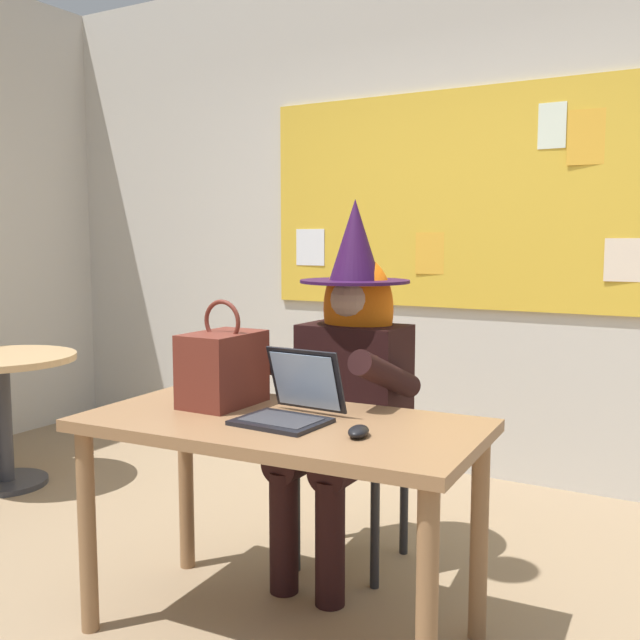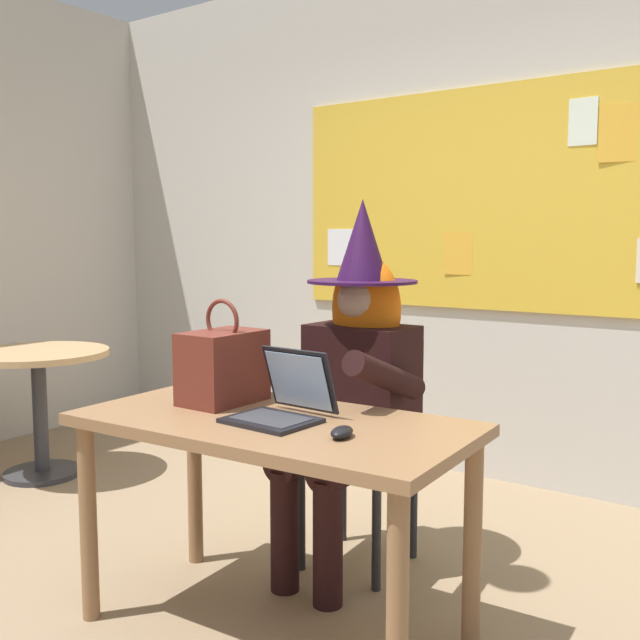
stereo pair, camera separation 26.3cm
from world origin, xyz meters
name	(u,v)px [view 2 (the right image)]	position (x,y,z in m)	size (l,w,h in m)	color
ground_plane	(251,636)	(0.00, 0.00, 0.00)	(24.00, 24.00, 0.00)	#937A5B
wall_back_bulletin	(497,211)	(0.00, 2.05, 1.49)	(5.96, 2.17, 2.95)	beige
desk_main	(273,449)	(0.04, 0.07, 0.64)	(1.35, 0.74, 0.74)	#8E6642
chair_at_desk	(368,436)	(-0.02, 0.76, 0.52)	(0.45, 0.45, 0.92)	#2D3347
person_costumed	(353,370)	(-0.01, 0.64, 0.82)	(0.59, 0.68, 1.49)	black
laptop	(282,404)	(0.08, 0.08, 0.79)	(0.29, 0.31, 0.23)	black
computer_mouse	(342,432)	(0.36, 0.01, 0.76)	(0.06, 0.10, 0.03)	black
handbag	(223,366)	(-0.25, 0.15, 0.88)	(0.20, 0.30, 0.38)	maroon
side_table_round	(39,383)	(-2.07, 0.59, 0.53)	(0.77, 0.77, 0.72)	tan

